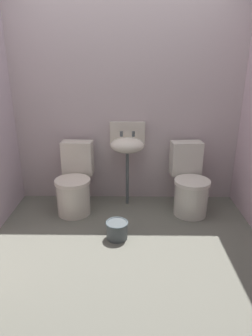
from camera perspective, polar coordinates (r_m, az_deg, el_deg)
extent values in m
cube|color=#67675C|center=(2.99, -0.07, -15.27)|extent=(3.08, 2.56, 0.08)
cube|color=#BFADB0|center=(3.60, 0.18, 11.84)|extent=(3.08, 0.10, 2.34)
cylinder|color=silver|center=(3.48, -10.01, -5.70)|extent=(0.40, 0.40, 0.38)
cylinder|color=silver|center=(3.40, -10.22, -2.51)|extent=(0.42, 0.42, 0.04)
cube|color=silver|center=(3.61, -9.25, 1.97)|extent=(0.37, 0.20, 0.40)
cylinder|color=silver|center=(3.49, 12.33, -5.77)|extent=(0.42, 0.42, 0.38)
cylinder|color=silver|center=(3.41, 12.60, -2.60)|extent=(0.44, 0.44, 0.04)
cube|color=silver|center=(3.61, 11.41, 1.87)|extent=(0.38, 0.22, 0.40)
cylinder|color=#4E5659|center=(3.59, 0.24, -2.08)|extent=(0.04, 0.04, 0.66)
ellipsoid|color=silver|center=(3.45, 0.25, 4.37)|extent=(0.40, 0.32, 0.18)
cube|color=silver|center=(3.59, 0.28, 6.64)|extent=(0.42, 0.04, 0.28)
cylinder|color=#4E5659|center=(3.48, -0.89, 6.55)|extent=(0.04, 0.04, 0.06)
cylinder|color=#4E5659|center=(3.48, 1.42, 6.54)|extent=(0.04, 0.04, 0.06)
cylinder|color=#4E5659|center=(3.03, -1.74, -11.84)|extent=(0.21, 0.21, 0.17)
torus|color=#4A585E|center=(2.99, -1.76, -10.43)|extent=(0.23, 0.23, 0.02)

